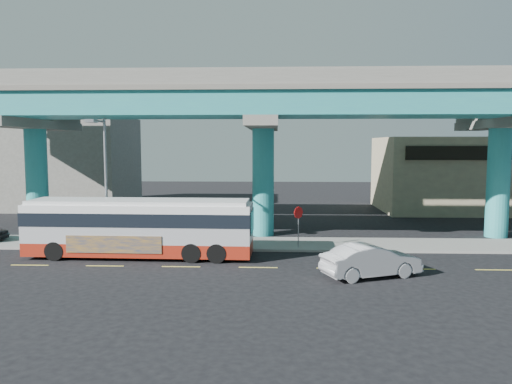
{
  "coord_description": "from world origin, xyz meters",
  "views": [
    {
      "loc": [
        0.94,
        -25.45,
        6.29
      ],
      "look_at": [
        -0.29,
        4.0,
        3.5
      ],
      "focal_mm": 35.0,
      "sensor_mm": 36.0,
      "label": 1
    }
  ],
  "objects_px": {
    "transit_bus": "(140,226)",
    "stop_sign": "(298,218)",
    "street_lamp": "(102,164)",
    "sedan": "(371,261)"
  },
  "relations": [
    {
      "from": "transit_bus",
      "to": "sedan",
      "type": "bearing_deg",
      "value": -15.92
    },
    {
      "from": "sedan",
      "to": "transit_bus",
      "type": "bearing_deg",
      "value": 51.6
    },
    {
      "from": "sedan",
      "to": "stop_sign",
      "type": "height_order",
      "value": "stop_sign"
    },
    {
      "from": "street_lamp",
      "to": "stop_sign",
      "type": "relative_size",
      "value": 3.11
    },
    {
      "from": "transit_bus",
      "to": "stop_sign",
      "type": "bearing_deg",
      "value": 15.62
    },
    {
      "from": "sedan",
      "to": "street_lamp",
      "type": "distance_m",
      "value": 16.3
    },
    {
      "from": "stop_sign",
      "to": "sedan",
      "type": "bearing_deg",
      "value": -82.76
    },
    {
      "from": "transit_bus",
      "to": "stop_sign",
      "type": "xyz_separation_m",
      "value": [
        8.96,
        2.28,
        0.15
      ]
    },
    {
      "from": "transit_bus",
      "to": "street_lamp",
      "type": "bearing_deg",
      "value": 150.64
    },
    {
      "from": "street_lamp",
      "to": "stop_sign",
      "type": "height_order",
      "value": "street_lamp"
    }
  ]
}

